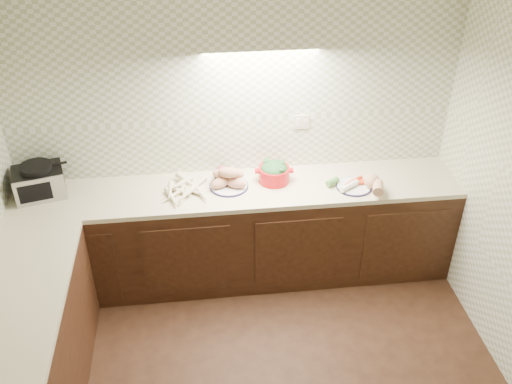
{
  "coord_description": "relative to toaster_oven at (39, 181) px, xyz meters",
  "views": [
    {
      "loc": [
        -0.32,
        -2.34,
        3.41
      ],
      "look_at": [
        0.11,
        1.25,
        1.02
      ],
      "focal_mm": 40.0,
      "sensor_mm": 36.0,
      "label": 1
    }
  ],
  "objects": [
    {
      "name": "dutch_oven",
      "position": [
        1.86,
        -0.02,
        -0.04
      ],
      "size": [
        0.32,
        0.27,
        0.18
      ],
      "rotation": [
        0.0,
        0.0,
        -0.09
      ],
      "color": "red",
      "rests_on": "counter"
    },
    {
      "name": "toaster_oven",
      "position": [
        0.0,
        0.0,
        0.0
      ],
      "size": [
        0.43,
        0.37,
        0.27
      ],
      "rotation": [
        0.0,
        0.0,
        0.24
      ],
      "color": "black",
      "rests_on": "counter"
    },
    {
      "name": "onion_bowl",
      "position": [
        1.45,
        0.05,
        -0.08
      ],
      "size": [
        0.16,
        0.16,
        0.13
      ],
      "color": "black",
      "rests_on": "counter"
    },
    {
      "name": "sweet_potato_plate",
      "position": [
        1.48,
        -0.06,
        -0.06
      ],
      "size": [
        0.32,
        0.32,
        0.18
      ],
      "rotation": [
        0.0,
        0.0,
        -0.04
      ],
      "color": "#16133D",
      "rests_on": "counter"
    },
    {
      "name": "parsnip_pile",
      "position": [
        1.15,
        -0.13,
        -0.09
      ],
      "size": [
        0.48,
        0.41,
        0.07
      ],
      "color": "beige",
      "rests_on": "counter"
    },
    {
      "name": "room",
      "position": [
        1.56,
        -1.6,
        0.6
      ],
      "size": [
        3.6,
        3.6,
        2.6
      ],
      "color": "black",
      "rests_on": "ground"
    },
    {
      "name": "veg_plate",
      "position": [
        2.55,
        -0.21,
        -0.08
      ],
      "size": [
        0.47,
        0.33,
        0.13
      ],
      "rotation": [
        0.0,
        0.0,
        -0.42
      ],
      "color": "#16133D",
      "rests_on": "counter"
    },
    {
      "name": "counter",
      "position": [
        0.88,
        -0.92,
        -0.57
      ],
      "size": [
        3.6,
        3.6,
        0.9
      ],
      "color": "black",
      "rests_on": "ground"
    }
  ]
}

